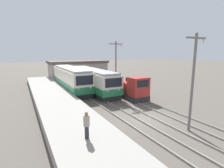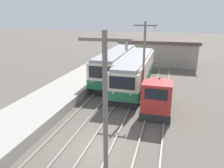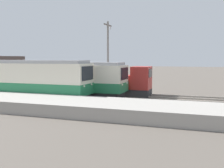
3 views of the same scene
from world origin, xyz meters
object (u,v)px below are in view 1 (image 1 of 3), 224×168
shunting_locomotive (131,89)px  catenary_mast_near (193,80)px  person_on_platform (87,124)px  commuter_train_center (92,81)px  commuter_train_left (71,80)px  catenary_mast_mid (116,67)px

shunting_locomotive → catenary_mast_near: catenary_mast_near is taller
catenary_mast_near → person_on_platform: bearing=173.0°
commuter_train_center → commuter_train_left: bearing=145.9°
catenary_mast_mid → person_on_platform: catenary_mast_mid is taller
shunting_locomotive → catenary_mast_mid: bearing=135.1°
commuter_train_center → catenary_mast_mid: catenary_mast_mid is taller
commuter_train_center → catenary_mast_mid: 5.73m
shunting_locomotive → person_on_platform: shunting_locomotive is taller
catenary_mast_near → person_on_platform: 8.43m
catenary_mast_mid → person_on_platform: 13.67m
commuter_train_left → catenary_mast_mid: size_ratio=1.79×
catenary_mast_near → catenary_mast_mid: 11.80m
commuter_train_left → commuter_train_center: commuter_train_left is taller
shunting_locomotive → person_on_platform: size_ratio=3.32×
commuter_train_center → catenary_mast_mid: (1.51, -4.97, 2.42)m
shunting_locomotive → catenary_mast_mid: (-1.49, 1.49, 2.84)m
commuter_train_left → catenary_mast_mid: 8.44m
catenary_mast_near → commuter_train_left: bearing=103.0°
catenary_mast_mid → shunting_locomotive: bearing=-44.9°
commuter_train_center → shunting_locomotive: 7.13m
catenary_mast_near → person_on_platform: (-8.06, 0.99, -2.25)m
commuter_train_left → catenary_mast_near: (4.31, -18.67, 2.34)m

